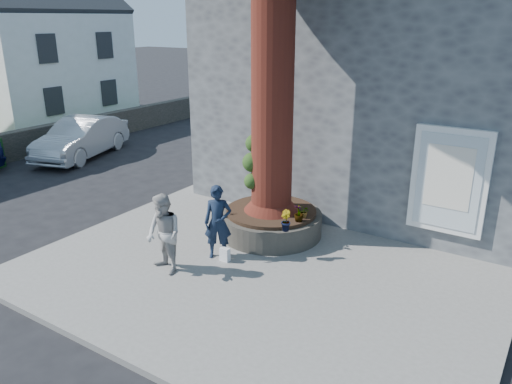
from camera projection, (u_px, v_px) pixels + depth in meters
The scene contains 14 objects.
ground at pixel (188, 264), 10.35m from camera, with size 120.00×120.00×0.00m, color black.
pavement at pixel (275, 260), 10.35m from camera, with size 9.00×8.00×0.12m, color slate.
yellow_line at pixel (122, 218), 12.70m from camera, with size 0.10×30.00×0.01m, color yellow.
stone_shop at pixel (423, 82), 13.72m from camera, with size 10.30×8.30×6.30m.
planter at pixel (271, 222), 11.38m from camera, with size 2.30×2.30×0.60m.
cottage_far at pixel (29, 41), 23.90m from camera, with size 7.30×7.40×8.75m.
man at pixel (218, 222), 10.14m from camera, with size 0.56×0.37×1.55m, color black.
woman at pixel (164, 234), 9.53m from camera, with size 0.77×0.60×1.58m, color #A39F9C.
shopping_bag at pixel (225, 254), 10.16m from camera, with size 0.20×0.12×0.28m, color white.
car_silver at pixel (81, 138), 18.06m from camera, with size 1.50×4.30×1.42m, color #AFB2B7.
plant_a at pixel (218, 206), 10.99m from camera, with size 0.19×0.13×0.37m, color gray.
plant_b at pixel (285, 221), 10.10m from camera, with size 0.24×0.23×0.43m, color gray.
plant_c at pixel (299, 213), 10.57m from camera, with size 0.21×0.21×0.37m, color gray.
plant_d at pixel (304, 212), 10.77m from camera, with size 0.26×0.23×0.29m, color gray.
Camera 1 is at (6.23, -7.01, 4.82)m, focal length 35.00 mm.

